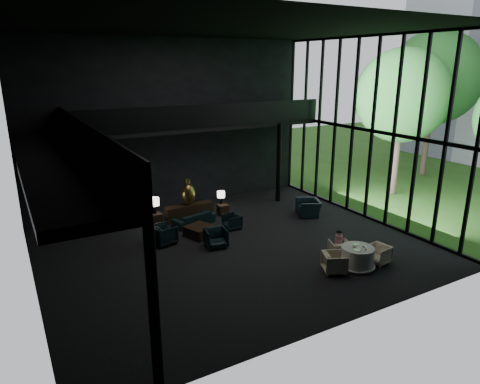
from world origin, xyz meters
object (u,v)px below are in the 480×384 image
table_lamp_left (154,202)px  window_armchair (309,204)px  lounge_armchair_south (216,236)px  lounge_armchair_east (232,222)px  dining_chair_west (335,262)px  dining_chair_north (339,249)px  table_lamp_right (221,195)px  lounge_armchair_west (164,232)px  child (339,238)px  side_table_right (223,210)px  coffee_table (200,231)px  dining_table (357,259)px  sofa (194,217)px  dining_chair_east (378,254)px  bronze_urn (188,194)px  side_table_left (155,219)px  console (189,212)px

table_lamp_left → window_armchair: bearing=-18.7°
table_lamp_left → lounge_armchair_south: (1.29, -3.38, -0.63)m
lounge_armchair_east → dining_chair_west: dining_chair_west is taller
table_lamp_left → dining_chair_north: bearing=-53.2°
table_lamp_right → lounge_armchair_west: bearing=-150.3°
lounge_armchair_south → child: child is taller
side_table_right → table_lamp_right: size_ratio=0.82×
window_armchair → side_table_right: bearing=-96.7°
coffee_table → child: 5.63m
window_armchair → dining_table: bearing=3.2°
sofa → lounge_armchair_south: size_ratio=1.99×
dining_chair_east → child: 1.47m
dining_table → child: size_ratio=2.19×
lounge_armchair_south → dining_chair_east: bearing=-33.9°
bronze_urn → dining_chair_east: size_ratio=1.71×
side_table_left → dining_chair_north: (4.81, -6.42, 0.04)m
sofa → lounge_armchair_west: (-1.86, -1.37, 0.14)m
side_table_right → dining_table: bearing=-77.3°
table_lamp_right → side_table_left: bearing=178.8°
side_table_right → lounge_armchair_west: (-3.55, -1.86, 0.23)m
lounge_armchair_south → bronze_urn: bearing=93.8°
table_lamp_right → child: (1.62, -6.27, -0.20)m
lounge_armchair_west → dining_chair_north: lounge_armchair_west is taller
table_lamp_left → dining_table: (4.79, -7.34, -0.74)m
sofa → window_armchair: 5.38m
bronze_urn → coffee_table: (-0.42, -2.11, -0.99)m
table_lamp_left → sofa: 1.83m
table_lamp_right → dining_chair_west: bearing=-84.7°
sofa → dining_chair_east: (4.18, -6.73, 0.01)m
sofa → dining_chair_north: size_ratio=2.76×
lounge_armchair_west → child: (5.17, -4.24, 0.26)m
dining_chair_east → lounge_armchair_west: bearing=-139.1°
bronze_urn → side_table_right: (1.60, -0.28, -0.95)m
console → window_armchair: (5.06, -2.27, 0.18)m
bronze_urn → sofa: 1.16m
bronze_urn → table_lamp_right: (1.60, -0.11, -0.27)m
table_lamp_right → dining_chair_north: bearing=-75.8°
table_lamp_left → coffee_table: (1.18, -2.08, -0.85)m
dining_chair_north → dining_chair_east: 1.36m
side_table_right → child: child is taller
window_armchair → dining_table: (-1.87, -5.09, -0.20)m
window_armchair → dining_chair_west: 5.72m
dining_chair_west → child: bearing=-22.1°
lounge_armchair_east → child: size_ratio=1.09×
window_armchair → side_table_left: bearing=-85.2°
dining_chair_west → window_armchair: bearing=-4.4°
lounge_armchair_south → dining_table: size_ratio=0.68×
side_table_right → lounge_armchair_east: bearing=-104.7°
side_table_right → window_armchair: size_ratio=0.41×
console → sofa: 0.75m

